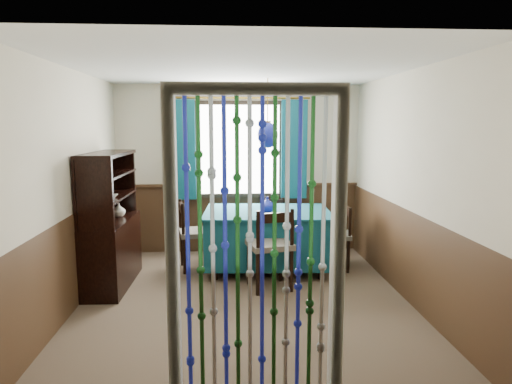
{
  "coord_description": "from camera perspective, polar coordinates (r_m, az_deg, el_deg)",
  "views": [
    {
      "loc": [
        -0.19,
        -4.81,
        1.93
      ],
      "look_at": [
        0.17,
        0.69,
        1.1
      ],
      "focal_mm": 32.0,
      "sensor_mm": 36.0,
      "label": 1
    }
  ],
  "objects": [
    {
      "name": "floor",
      "position": [
        5.18,
        -1.46,
        -13.32
      ],
      "size": [
        4.0,
        4.0,
        0.0
      ],
      "primitive_type": "plane",
      "color": "brown",
      "rests_on": "ground"
    },
    {
      "name": "ceiling",
      "position": [
        4.84,
        -1.58,
        15.29
      ],
      "size": [
        4.0,
        4.0,
        0.0
      ],
      "primitive_type": "plane",
      "rotation": [
        3.14,
        0.0,
        0.0
      ],
      "color": "silver",
      "rests_on": "ground"
    },
    {
      "name": "wall_back",
      "position": [
        6.84,
        -2.19,
        2.83
      ],
      "size": [
        3.6,
        0.0,
        3.6
      ],
      "primitive_type": "plane",
      "rotation": [
        1.57,
        0.0,
        0.0
      ],
      "color": "beige",
      "rests_on": "ground"
    },
    {
      "name": "wall_front",
      "position": [
        2.89,
        0.09,
        -5.04
      ],
      "size": [
        3.6,
        0.0,
        3.6
      ],
      "primitive_type": "plane",
      "rotation": [
        -1.57,
        0.0,
        0.0
      ],
      "color": "beige",
      "rests_on": "ground"
    },
    {
      "name": "wall_left",
      "position": [
        5.11,
        -22.1,
        0.27
      ],
      "size": [
        0.0,
        4.0,
        4.0
      ],
      "primitive_type": "plane",
      "rotation": [
        1.57,
        0.0,
        1.57
      ],
      "color": "beige",
      "rests_on": "ground"
    },
    {
      "name": "wall_right",
      "position": [
        5.25,
        18.53,
        0.65
      ],
      "size": [
        0.0,
        4.0,
        4.0
      ],
      "primitive_type": "plane",
      "rotation": [
        1.57,
        0.0,
        -1.57
      ],
      "color": "beige",
      "rests_on": "ground"
    },
    {
      "name": "wainscot_back",
      "position": [
        6.94,
        -2.15,
        -3.36
      ],
      "size": [
        3.6,
        0.0,
        3.6
      ],
      "primitive_type": "plane",
      "rotation": [
        1.57,
        0.0,
        0.0
      ],
      "color": "#402918",
      "rests_on": "ground"
    },
    {
      "name": "wainscot_front",
      "position": [
        3.17,
        0.06,
        -18.28
      ],
      "size": [
        3.6,
        0.0,
        3.6
      ],
      "primitive_type": "plane",
      "rotation": [
        -1.57,
        0.0,
        0.0
      ],
      "color": "#402918",
      "rests_on": "ground"
    },
    {
      "name": "wainscot_left",
      "position": [
        5.26,
        -21.49,
        -7.84
      ],
      "size": [
        0.0,
        4.0,
        4.0
      ],
      "primitive_type": "plane",
      "rotation": [
        1.57,
        0.0,
        1.57
      ],
      "color": "#402918",
      "rests_on": "ground"
    },
    {
      "name": "wainscot_right",
      "position": [
        5.39,
        18.0,
        -7.27
      ],
      "size": [
        0.0,
        4.0,
        4.0
      ],
      "primitive_type": "plane",
      "rotation": [
        1.57,
        0.0,
        -1.57
      ],
      "color": "#402918",
      "rests_on": "ground"
    },
    {
      "name": "window",
      "position": [
        6.77,
        -2.19,
        5.31
      ],
      "size": [
        1.32,
        0.12,
        1.42
      ],
      "primitive_type": "cube",
      "color": "black",
      "rests_on": "wall_back"
    },
    {
      "name": "doorway",
      "position": [
        3.0,
        0.01,
        -8.48
      ],
      "size": [
        1.16,
        0.12,
        2.18
      ],
      "primitive_type": null,
      "color": "silver",
      "rests_on": "ground"
    },
    {
      "name": "dining_table",
      "position": [
        6.08,
        1.4,
        -5.48
      ],
      "size": [
        1.71,
        1.23,
        0.79
      ],
      "rotation": [
        0.0,
        0.0,
        -0.06
      ],
      "color": "#104654",
      "rests_on": "floor"
    },
    {
      "name": "chair_near",
      "position": [
        5.35,
        1.83,
        -6.78
      ],
      "size": [
        0.57,
        0.55,
        0.98
      ],
      "rotation": [
        0.0,
        0.0,
        0.22
      ],
      "color": "black",
      "rests_on": "floor"
    },
    {
      "name": "chair_far",
      "position": [
        6.73,
        1.69,
        -4.16
      ],
      "size": [
        0.53,
        0.52,
        0.85
      ],
      "rotation": [
        0.0,
        0.0,
        2.79
      ],
      "color": "black",
      "rests_on": "floor"
    },
    {
      "name": "chair_left",
      "position": [
        6.14,
        -7.75,
        -5.1
      ],
      "size": [
        0.51,
        0.53,
        0.92
      ],
      "rotation": [
        0.0,
        0.0,
        -1.39
      ],
      "color": "black",
      "rests_on": "floor"
    },
    {
      "name": "chair_right",
      "position": [
        6.19,
        10.04,
        -5.34
      ],
      "size": [
        0.45,
        0.47,
        0.86
      ],
      "rotation": [
        0.0,
        0.0,
        1.46
      ],
      "color": "black",
      "rests_on": "floor"
    },
    {
      "name": "sideboard",
      "position": [
        5.73,
        -17.69,
        -5.67
      ],
      "size": [
        0.46,
        1.24,
        1.6
      ],
      "rotation": [
        0.0,
        0.0,
        -0.03
      ],
      "color": "black",
      "rests_on": "floor"
    },
    {
      "name": "pendant_lamp",
      "position": [
        5.9,
        1.45,
        7.14
      ],
      "size": [
        0.27,
        0.27,
        0.88
      ],
      "color": "olive",
      "rests_on": "ceiling"
    },
    {
      "name": "vase_table",
      "position": [
        5.92,
        1.41,
        -1.65
      ],
      "size": [
        0.18,
        0.18,
        0.18
      ],
      "primitive_type": "imported",
      "rotation": [
        0.0,
        0.0,
        -0.04
      ],
      "color": "#152096",
      "rests_on": "dining_table"
    },
    {
      "name": "bowl_shelf",
      "position": [
        5.41,
        -17.85,
        -0.5
      ],
      "size": [
        0.22,
        0.22,
        0.05
      ],
      "primitive_type": "imported",
      "rotation": [
        0.0,
        0.0,
        -0.16
      ],
      "color": "beige",
      "rests_on": "sideboard"
    },
    {
      "name": "vase_sideboard",
      "position": [
        5.84,
        -16.79,
        -2.07
      ],
      "size": [
        0.23,
        0.23,
        0.18
      ],
      "primitive_type": "imported",
      "rotation": [
        0.0,
        0.0,
        -0.35
      ],
      "color": "beige",
      "rests_on": "sideboard"
    }
  ]
}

